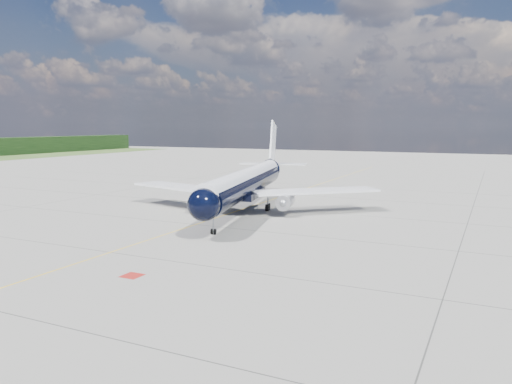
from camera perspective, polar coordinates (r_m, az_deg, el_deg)
ground at (r=78.95m, az=0.95°, el=-1.16°), size 320.00×320.00×0.00m
taxiway_centerline at (r=74.51m, az=-0.67°, el=-1.69°), size 0.16×160.00×0.01m
red_marking at (r=42.09m, az=-13.98°, el=-9.26°), size 1.60×1.60×0.01m
main_airliner at (r=70.95m, az=-0.99°, el=1.13°), size 36.05×44.56×13.03m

